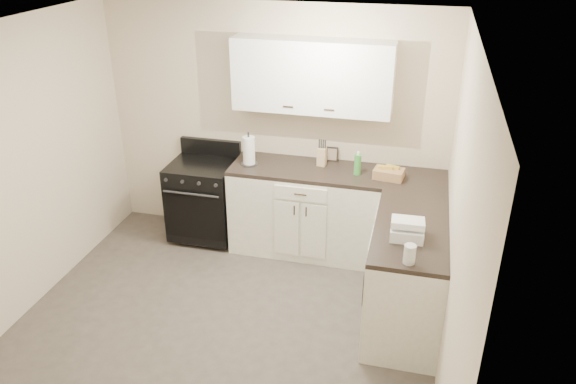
% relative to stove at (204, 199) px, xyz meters
% --- Properties ---
extents(floor, '(3.60, 3.60, 0.00)m').
position_rel_stove_xyz_m(floor, '(0.71, -1.48, -0.46)').
color(floor, '#473F38').
rests_on(floor, ground).
extents(ceiling, '(3.60, 3.60, 0.00)m').
position_rel_stove_xyz_m(ceiling, '(0.71, -1.48, 2.04)').
color(ceiling, white).
rests_on(ceiling, wall_back).
extents(wall_back, '(3.60, 0.00, 3.60)m').
position_rel_stove_xyz_m(wall_back, '(0.71, 0.32, 0.79)').
color(wall_back, beige).
rests_on(wall_back, ground).
extents(wall_right, '(0.00, 3.60, 3.60)m').
position_rel_stove_xyz_m(wall_right, '(2.51, -1.48, 0.79)').
color(wall_right, beige).
rests_on(wall_right, ground).
extents(wall_left, '(0.00, 3.60, 3.60)m').
position_rel_stove_xyz_m(wall_left, '(-1.09, -1.48, 0.79)').
color(wall_left, beige).
rests_on(wall_left, ground).
extents(wall_front, '(3.60, 0.00, 3.60)m').
position_rel_stove_xyz_m(wall_front, '(0.71, -3.28, 0.79)').
color(wall_front, beige).
rests_on(wall_front, ground).
extents(base_cabinets_back, '(1.55, 0.60, 0.90)m').
position_rel_stove_xyz_m(base_cabinets_back, '(1.14, 0.02, -0.01)').
color(base_cabinets_back, white).
rests_on(base_cabinets_back, floor).
extents(base_cabinets_right, '(0.60, 1.90, 0.90)m').
position_rel_stove_xyz_m(base_cabinets_right, '(2.21, -0.63, -0.01)').
color(base_cabinets_right, white).
rests_on(base_cabinets_right, floor).
extents(countertop_back, '(1.55, 0.60, 0.04)m').
position_rel_stove_xyz_m(countertop_back, '(1.14, 0.02, 0.46)').
color(countertop_back, black).
rests_on(countertop_back, base_cabinets_back).
extents(countertop_right, '(0.60, 1.90, 0.04)m').
position_rel_stove_xyz_m(countertop_right, '(2.21, -0.63, 0.46)').
color(countertop_right, black).
rests_on(countertop_right, base_cabinets_right).
extents(upper_cabinets, '(1.55, 0.30, 0.70)m').
position_rel_stove_xyz_m(upper_cabinets, '(1.14, 0.18, 1.38)').
color(upper_cabinets, white).
rests_on(upper_cabinets, wall_back).
extents(stove, '(0.68, 0.58, 0.82)m').
position_rel_stove_xyz_m(stove, '(0.00, 0.00, 0.00)').
color(stove, black).
rests_on(stove, floor).
extents(knife_block, '(0.09, 0.09, 0.19)m').
position_rel_stove_xyz_m(knife_block, '(1.26, 0.13, 0.57)').
color(knife_block, '#DAB586').
rests_on(knife_block, countertop_back).
extents(paper_towel, '(0.15, 0.15, 0.29)m').
position_rel_stove_xyz_m(paper_towel, '(0.54, -0.02, 0.63)').
color(paper_towel, white).
rests_on(paper_towel, countertop_back).
extents(soap_bottle, '(0.08, 0.08, 0.21)m').
position_rel_stove_xyz_m(soap_bottle, '(1.64, 0.00, 0.58)').
color(soap_bottle, green).
rests_on(soap_bottle, countertop_back).
extents(picture_frame, '(0.12, 0.04, 0.15)m').
position_rel_stove_xyz_m(picture_frame, '(1.34, 0.27, 0.55)').
color(picture_frame, black).
rests_on(picture_frame, countertop_back).
extents(wicker_basket, '(0.30, 0.22, 0.09)m').
position_rel_stove_xyz_m(wicker_basket, '(1.95, -0.02, 0.53)').
color(wicker_basket, '#B17E53').
rests_on(wicker_basket, countertop_right).
extents(countertop_grill, '(0.27, 0.25, 0.09)m').
position_rel_stove_xyz_m(countertop_grill, '(2.18, -1.11, 0.53)').
color(countertop_grill, white).
rests_on(countertop_grill, countertop_right).
extents(glass_jar, '(0.12, 0.12, 0.15)m').
position_rel_stove_xyz_m(glass_jar, '(2.22, -1.48, 0.55)').
color(glass_jar, silver).
rests_on(glass_jar, countertop_right).
extents(oven_mitt_near, '(0.02, 0.17, 0.30)m').
position_rel_stove_xyz_m(oven_mitt_near, '(1.89, -1.15, -0.00)').
color(oven_mitt_near, black).
rests_on(oven_mitt_near, base_cabinets_right).
extents(oven_mitt_far, '(0.02, 0.14, 0.24)m').
position_rel_stove_xyz_m(oven_mitt_far, '(1.89, -0.81, -0.01)').
color(oven_mitt_far, black).
rests_on(oven_mitt_far, base_cabinets_right).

